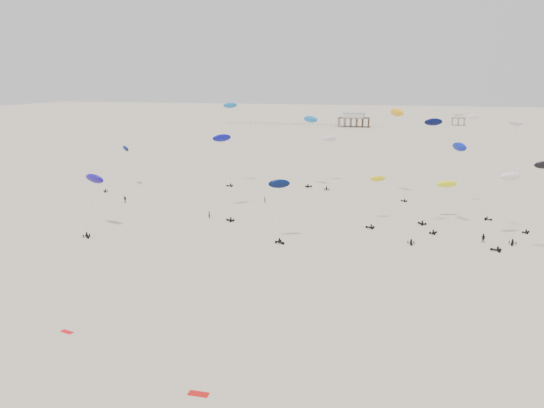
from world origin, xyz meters
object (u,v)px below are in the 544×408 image
(pavilion_small, at_px, (458,120))
(rig_9, at_px, (507,193))
(pavilion_main, at_px, (354,121))
(spectator_0, at_px, (209,218))
(rig_4, at_px, (122,155))
(rig_0, at_px, (427,157))

(pavilion_small, distance_m, rig_9, 282.80)
(pavilion_main, distance_m, rig_9, 258.75)
(pavilion_main, relative_size, rig_9, 1.31)
(pavilion_small, relative_size, spectator_0, 4.24)
(rig_4, bearing_deg, pavilion_small, -135.78)
(pavilion_main, distance_m, rig_4, 227.09)
(spectator_0, bearing_deg, rig_9, -131.77)
(rig_4, bearing_deg, pavilion_main, -122.84)
(rig_4, bearing_deg, spectator_0, 122.25)
(rig_4, relative_size, rig_9, 0.93)
(pavilion_small, bearing_deg, rig_9, -92.71)
(pavilion_small, relative_size, rig_4, 0.60)
(pavilion_small, height_order, rig_4, rig_4)
(rig_0, relative_size, spectator_0, 12.29)
(rig_0, bearing_deg, rig_9, 171.11)
(pavilion_small, height_order, rig_0, rig_0)
(rig_0, xyz_separation_m, rig_4, (-87.91, 28.73, -6.73))
(rig_0, height_order, spectator_0, rig_0)
(pavilion_main, bearing_deg, rig_9, -77.35)
(pavilion_small, height_order, rig_9, rig_9)
(pavilion_main, bearing_deg, pavilion_small, 23.20)
(pavilion_main, xyz_separation_m, rig_9, (56.63, -252.42, 5.68))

